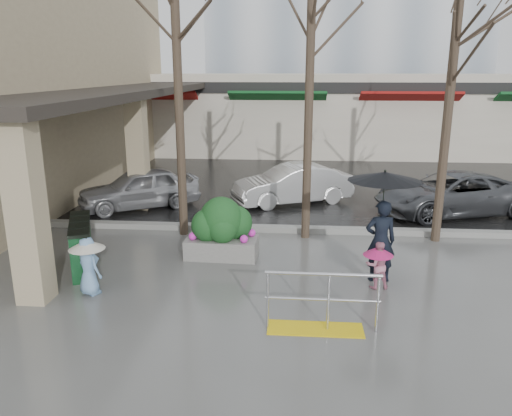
# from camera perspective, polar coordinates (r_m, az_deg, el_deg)

# --- Properties ---
(ground) EXTENTS (120.00, 120.00, 0.00)m
(ground) POSITION_cam_1_polar(r_m,az_deg,el_deg) (9.76, -1.23, -9.96)
(ground) COLOR #51514F
(ground) RESTS_ON ground
(street_asphalt) EXTENTS (120.00, 36.00, 0.01)m
(street_asphalt) POSITION_cam_1_polar(r_m,az_deg,el_deg) (31.06, 2.93, 7.73)
(street_asphalt) COLOR black
(street_asphalt) RESTS_ON ground
(curb) EXTENTS (120.00, 0.30, 0.15)m
(curb) POSITION_cam_1_polar(r_m,az_deg,el_deg) (13.44, 0.50, -2.34)
(curb) COLOR gray
(curb) RESTS_ON ground
(near_building) EXTENTS (6.00, 18.00, 8.00)m
(near_building) POSITION_cam_1_polar(r_m,az_deg,el_deg) (19.48, -26.74, 13.34)
(near_building) COLOR tan
(near_building) RESTS_ON ground
(canopy_slab) EXTENTS (2.80, 18.00, 0.25)m
(canopy_slab) POSITION_cam_1_polar(r_m,az_deg,el_deg) (17.72, -14.58, 13.18)
(canopy_slab) COLOR #2D2823
(canopy_slab) RESTS_ON pillar_front
(pillar_front) EXTENTS (0.55, 0.55, 3.50)m
(pillar_front) POSITION_cam_1_polar(r_m,az_deg,el_deg) (9.87, -24.75, -0.29)
(pillar_front) COLOR tan
(pillar_front) RESTS_ON ground
(pillar_back) EXTENTS (0.55, 0.55, 3.50)m
(pillar_back) POSITION_cam_1_polar(r_m,az_deg,el_deg) (15.72, -13.34, 6.14)
(pillar_back) COLOR tan
(pillar_back) RESTS_ON ground
(storefront_row) EXTENTS (34.00, 6.74, 4.00)m
(storefront_row) POSITION_cam_1_polar(r_m,az_deg,el_deg) (26.84, 7.07, 10.73)
(storefront_row) COLOR beige
(storefront_row) RESTS_ON ground
(handrail) EXTENTS (1.90, 0.50, 1.03)m
(handrail) POSITION_cam_1_polar(r_m,az_deg,el_deg) (8.48, 7.28, -11.39)
(handrail) COLOR yellow
(handrail) RESTS_ON ground
(tree_west) EXTENTS (3.20, 3.20, 6.80)m
(tree_west) POSITION_cam_1_polar(r_m,az_deg,el_deg) (12.73, -9.13, 19.32)
(tree_west) COLOR #382B21
(tree_west) RESTS_ON ground
(tree_midwest) EXTENTS (3.20, 3.20, 7.00)m
(tree_midwest) POSITION_cam_1_polar(r_m,az_deg,el_deg) (12.41, 6.32, 20.22)
(tree_midwest) COLOR #382B21
(tree_midwest) RESTS_ON ground
(tree_mideast) EXTENTS (3.20, 3.20, 6.50)m
(tree_mideast) POSITION_cam_1_polar(r_m,az_deg,el_deg) (12.89, 21.82, 17.41)
(tree_mideast) COLOR #382B21
(tree_mideast) RESTS_ON ground
(woman) EXTENTS (1.45, 1.45, 2.32)m
(woman) POSITION_cam_1_polar(r_m,az_deg,el_deg) (10.24, 14.25, -0.39)
(woman) COLOR black
(woman) RESTS_ON ground
(child_pink) EXTENTS (0.60, 0.60, 0.97)m
(child_pink) POSITION_cam_1_polar(r_m,az_deg,el_deg) (10.15, 13.74, -5.91)
(child_pink) COLOR pink
(child_pink) RESTS_ON ground
(child_blue) EXTENTS (0.69, 0.69, 1.15)m
(child_blue) POSITION_cam_1_polar(r_m,az_deg,el_deg) (10.08, -18.65, -5.69)
(child_blue) COLOR #74A1CF
(child_blue) RESTS_ON ground
(planter) EXTENTS (1.67, 0.97, 1.43)m
(planter) POSITION_cam_1_polar(r_m,az_deg,el_deg) (11.47, -3.92, -2.36)
(planter) COLOR slate
(planter) RESTS_ON ground
(news_boxes) EXTENTS (1.11, 1.90, 1.05)m
(news_boxes) POSITION_cam_1_polar(r_m,az_deg,el_deg) (11.49, -19.32, -4.01)
(news_boxes) COLOR #0E3E1C
(news_boxes) RESTS_ON ground
(car_a) EXTENTS (3.94, 3.15, 1.26)m
(car_a) POSITION_cam_1_polar(r_m,az_deg,el_deg) (15.98, -13.19, 2.20)
(car_a) COLOR #A8A9AD
(car_a) RESTS_ON ground
(car_b) EXTENTS (4.03, 2.81, 1.26)m
(car_b) POSITION_cam_1_polar(r_m,az_deg,el_deg) (16.18, 4.20, 2.73)
(car_b) COLOR silver
(car_b) RESTS_ON ground
(car_c) EXTENTS (4.95, 3.32, 1.26)m
(car_c) POSITION_cam_1_polar(r_m,az_deg,el_deg) (16.01, 21.37, 1.56)
(car_c) COLOR #515358
(car_c) RESTS_ON ground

